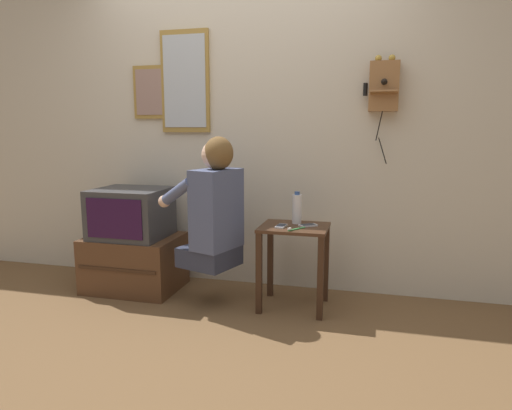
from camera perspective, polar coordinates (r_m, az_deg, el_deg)
The scene contains 13 objects.
ground_plane at distance 2.82m, azimuth -8.20°, elevation -17.35°, with size 14.00×14.00×0.00m, color brown.
wall_back at distance 3.68m, azimuth -1.17°, elevation 9.64°, with size 6.80×0.05×2.55m.
side_table at distance 3.24m, azimuth 4.77°, elevation -5.23°, with size 0.47×0.40×0.60m.
person at distance 3.21m, azimuth -5.33°, elevation -0.24°, with size 0.59×0.50×0.92m.
tv_stand at distance 3.79m, azimuth -14.92°, elevation -6.95°, with size 0.71×0.54×0.43m.
television at distance 3.69m, azimuth -15.35°, elevation -0.96°, with size 0.55×0.49×0.38m.
wall_phone_antique at distance 3.47m, azimuth 15.68°, elevation 14.13°, with size 0.25×0.18×0.76m.
framed_picture at distance 3.94m, azimuth -12.70°, elevation 13.59°, with size 0.35×0.03×0.42m.
wall_mirror at distance 3.82m, azimuth -8.85°, elevation 14.99°, with size 0.41×0.03×0.80m.
cell_phone_held at distance 3.17m, azimuth 3.18°, elevation -2.63°, with size 0.07×0.13×0.01m.
cell_phone_spare at distance 3.21m, azimuth 6.52°, elevation -2.53°, with size 0.14×0.12×0.01m.
water_bottle at distance 3.27m, azimuth 5.14°, elevation -0.45°, with size 0.07×0.07×0.23m.
toothbrush at distance 3.09m, azimuth 4.94°, elevation -2.99°, with size 0.10×0.14×0.02m.
Camera 1 is at (1.00, -2.31, 1.28)m, focal length 32.00 mm.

